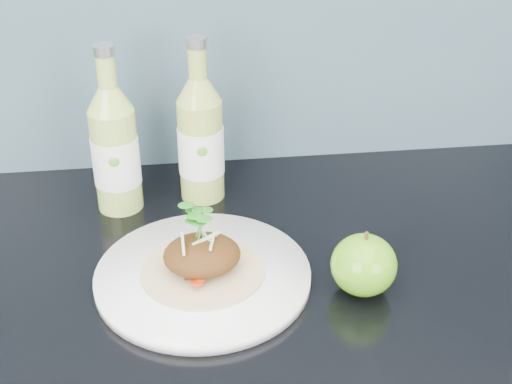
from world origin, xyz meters
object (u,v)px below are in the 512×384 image
at_px(green_apple, 364,265).
at_px(cider_bottle_right, 201,139).
at_px(dinner_plate, 203,276).
at_px(cider_bottle_left, 115,149).

bearing_deg(green_apple, cider_bottle_right, 125.76).
xyz_separation_m(green_apple, cider_bottle_right, (-0.20, 0.27, 0.06)).
relative_size(dinner_plate, cider_bottle_right, 1.24).
bearing_deg(cider_bottle_left, cider_bottle_right, -3.56).
height_order(green_apple, cider_bottle_left, cider_bottle_left).
relative_size(green_apple, cider_bottle_left, 0.36).
distance_m(dinner_plate, cider_bottle_right, 0.25).
xyz_separation_m(cider_bottle_left, cider_bottle_right, (0.13, 0.02, 0.00)).
relative_size(cider_bottle_left, cider_bottle_right, 1.00).
distance_m(dinner_plate, cider_bottle_left, 0.26).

